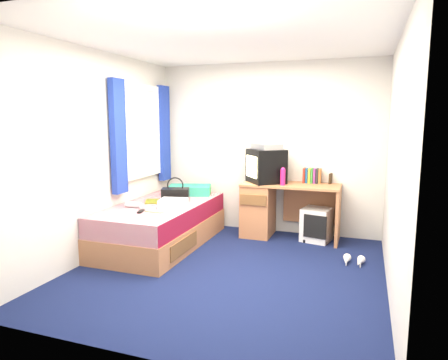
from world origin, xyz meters
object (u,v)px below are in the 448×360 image
(pink_water_bottle, at_px, (283,177))
(bed, at_px, (162,224))
(pillow, at_px, (190,190))
(crt_tv, at_px, (266,166))
(white_heels, at_px, (353,261))
(vcr, at_px, (266,146))
(aerosol_can, at_px, (284,177))
(colour_swatch_fan, at_px, (154,212))
(remote_control, at_px, (141,211))
(picture_frame, at_px, (330,179))
(desk, at_px, (271,207))
(storage_cube, at_px, (317,225))
(magazine, at_px, (154,201))
(handbag, at_px, (175,194))
(water_bottle, at_px, (134,205))
(towel, at_px, (173,203))

(pink_water_bottle, bearing_deg, bed, -153.59)
(pillow, xyz_separation_m, crt_tv, (1.08, 0.16, 0.37))
(bed, bearing_deg, white_heels, 1.51)
(vcr, distance_m, aerosol_can, 0.48)
(colour_swatch_fan, relative_size, remote_control, 1.38)
(pillow, height_order, remote_control, pillow)
(vcr, distance_m, picture_frame, 0.97)
(desk, bearing_deg, picture_frame, 14.04)
(storage_cube, xyz_separation_m, picture_frame, (0.14, 0.22, 0.60))
(pillow, distance_m, pink_water_bottle, 1.37)
(crt_tv, xyz_separation_m, white_heels, (1.21, -0.80, -0.94))
(magazine, bearing_deg, handbag, 23.05)
(remote_control, bearing_deg, handbag, 65.07)
(bed, bearing_deg, pink_water_bottle, 26.41)
(picture_frame, xyz_separation_m, aerosol_can, (-0.60, -0.18, 0.02))
(desk, bearing_deg, vcr, 177.07)
(pink_water_bottle, xyz_separation_m, water_bottle, (-1.64, -1.02, -0.28))
(crt_tv, distance_m, handbag, 1.29)
(pillow, height_order, pink_water_bottle, pink_water_bottle)
(crt_tv, bearing_deg, towel, -79.87)
(desk, xyz_separation_m, magazine, (-1.39, -0.79, 0.14))
(magazine, relative_size, colour_swatch_fan, 1.27)
(picture_frame, distance_m, water_bottle, 2.62)
(bed, distance_m, pillow, 0.79)
(handbag, relative_size, remote_control, 2.50)
(desk, height_order, colour_swatch_fan, desk)
(towel, distance_m, water_bottle, 0.49)
(storage_cube, distance_m, picture_frame, 0.65)
(water_bottle, height_order, colour_swatch_fan, water_bottle)
(towel, bearing_deg, colour_swatch_fan, -109.18)
(towel, height_order, water_bottle, towel)
(handbag, bearing_deg, white_heels, -23.46)
(pillow, distance_m, picture_frame, 1.97)
(pink_water_bottle, height_order, remote_control, pink_water_bottle)
(pillow, relative_size, remote_control, 3.70)
(pink_water_bottle, relative_size, towel, 0.65)
(vcr, bearing_deg, desk, 45.43)
(white_heels, bearing_deg, water_bottle, -171.66)
(crt_tv, bearing_deg, water_bottle, -87.55)
(handbag, bearing_deg, magazine, -177.25)
(crt_tv, bearing_deg, desk, 50.91)
(bed, xyz_separation_m, white_heels, (2.36, 0.06, -0.23))
(crt_tv, height_order, handbag, crt_tv)
(desk, height_order, aerosol_can, aerosol_can)
(remote_control, relative_size, white_heels, 0.63)
(storage_cube, xyz_separation_m, white_heels, (0.50, -0.78, -0.18))
(water_bottle, height_order, remote_control, water_bottle)
(picture_frame, height_order, aerosol_can, aerosol_can)
(picture_frame, height_order, magazine, picture_frame)
(aerosol_can, height_order, towel, aerosol_can)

